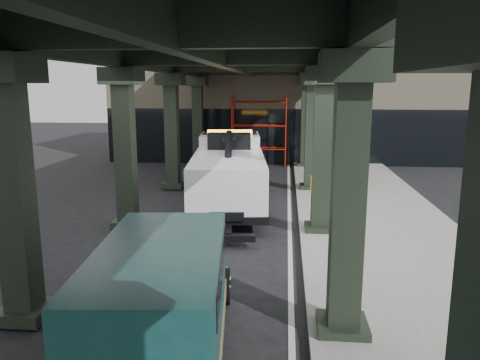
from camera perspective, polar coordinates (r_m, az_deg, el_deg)
The scene contains 8 objects.
ground at distance 12.78m, azimuth -1.60°, elevation -9.02°, with size 90.00×90.00×0.00m, color black.
sidewalk at distance 14.85m, azimuth 17.02°, elevation -6.29°, with size 5.00×40.00×0.15m, color gray.
lane_stripe at distance 14.57m, azimuth 6.09°, elevation -6.47°, with size 0.12×38.00×0.01m, color silver.
viaduct at distance 14.06m, azimuth -2.34°, elevation 15.47°, with size 7.40×32.00×6.40m.
building at distance 31.89m, azimuth 6.60°, elevation 10.44°, with size 22.00×10.00×8.00m, color #C6B793.
scaffolding at distance 26.67m, azimuth 2.35°, elevation 6.28°, with size 3.08×0.88×4.00m.
tow_truck at distance 17.74m, azimuth -1.33°, elevation 1.37°, with size 3.26×8.82×2.83m.
towed_van at distance 7.82m, azimuth -9.29°, elevation -14.03°, with size 2.45×5.25×2.06m.
Camera 1 is at (1.53, -11.88, 4.43)m, focal length 35.00 mm.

